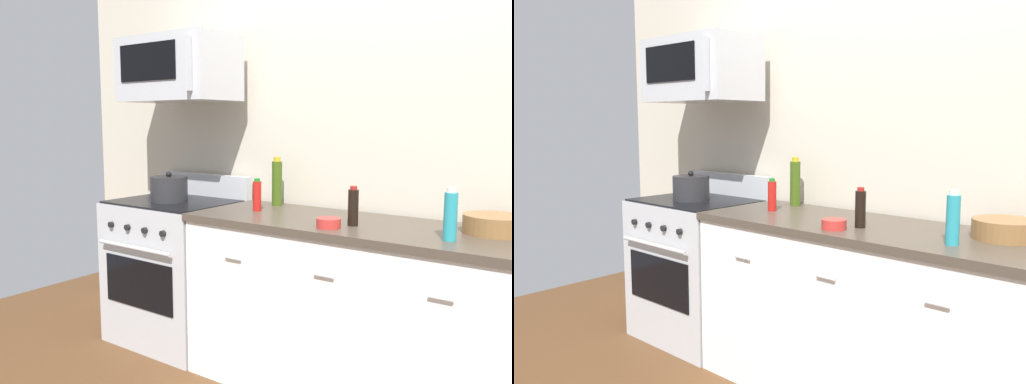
# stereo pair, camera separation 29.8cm
# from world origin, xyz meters

# --- Properties ---
(back_wall) EXTENTS (5.41, 0.10, 2.70)m
(back_wall) POSITION_xyz_m (0.00, 0.41, 1.35)
(back_wall) COLOR beige
(back_wall) RESTS_ON ground_plane
(counter_unit) EXTENTS (2.32, 0.66, 0.92)m
(counter_unit) POSITION_xyz_m (0.00, -0.00, 0.46)
(counter_unit) COLOR white
(counter_unit) RESTS_ON ground_plane
(range_oven) EXTENTS (0.76, 0.69, 1.07)m
(range_oven) POSITION_xyz_m (-1.54, 0.00, 0.47)
(range_oven) COLOR #B7BABF
(range_oven) RESTS_ON ground_plane
(microwave) EXTENTS (0.74, 0.44, 0.40)m
(microwave) POSITION_xyz_m (-1.54, 0.05, 1.75)
(microwave) COLOR #B7BABF
(bottle_olive_oil) EXTENTS (0.06, 0.06, 0.29)m
(bottle_olive_oil) POSITION_xyz_m (-0.90, 0.23, 1.06)
(bottle_olive_oil) COLOR #385114
(bottle_olive_oil) RESTS_ON countertop_slab
(bottle_hot_sauce_red) EXTENTS (0.05, 0.05, 0.19)m
(bottle_hot_sauce_red) POSITION_xyz_m (-0.88, -0.00, 1.01)
(bottle_hot_sauce_red) COLOR #B21914
(bottle_hot_sauce_red) RESTS_ON countertop_slab
(bottle_soy_sauce_dark) EXTENTS (0.05, 0.05, 0.19)m
(bottle_soy_sauce_dark) POSITION_xyz_m (-0.25, -0.08, 1.01)
(bottle_soy_sauce_dark) COLOR black
(bottle_soy_sauce_dark) RESTS_ON countertop_slab
(bottle_dish_soap) EXTENTS (0.06, 0.06, 0.23)m
(bottle_dish_soap) POSITION_xyz_m (0.23, -0.13, 1.03)
(bottle_dish_soap) COLOR teal
(bottle_dish_soap) RESTS_ON countertop_slab
(bowl_wooden_salad) EXTENTS (0.27, 0.27, 0.09)m
(bowl_wooden_salad) POSITION_xyz_m (0.35, 0.13, 0.97)
(bowl_wooden_salad) COLOR brown
(bowl_wooden_salad) RESTS_ON countertop_slab
(bowl_red_small) EXTENTS (0.12, 0.12, 0.05)m
(bowl_red_small) POSITION_xyz_m (-0.32, -0.19, 0.94)
(bowl_red_small) COLOR #B72D28
(bowl_red_small) RESTS_ON countertop_slab
(stockpot) EXTENTS (0.23, 0.23, 0.19)m
(stockpot) POSITION_xyz_m (-1.54, -0.05, 1.00)
(stockpot) COLOR #262628
(stockpot) RESTS_ON range_oven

